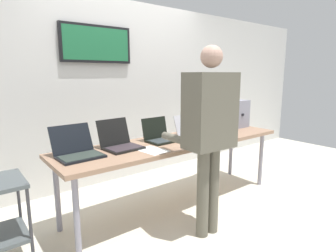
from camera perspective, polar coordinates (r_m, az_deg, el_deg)
The scene contains 11 objects.
ground at distance 3.31m, azimuth 1.81°, elevation -15.85°, with size 8.00×8.00×0.04m, color beige.
back_wall at distance 3.90m, azimuth -8.94°, elevation 7.01°, with size 8.00×0.11×2.41m.
workbench at distance 3.06m, azimuth 1.88°, elevation -3.87°, with size 2.66×0.70×0.74m.
equipment_box at distance 3.89m, azimuth 13.34°, elevation 2.50°, with size 0.33×0.29×0.37m.
laptop_station_0 at distance 2.58m, azimuth -18.12°, elevation -4.62°, with size 0.39×0.39×0.26m.
laptop_station_1 at distance 2.76m, azimuth -9.86°, elevation -3.21°, with size 0.37×0.38×0.27m.
laptop_station_2 at distance 3.00m, azimuth -1.71°, elevation -2.02°, with size 0.33×0.30×0.25m.
laptop_station_3 at distance 3.27m, azimuth 4.88°, elevation -1.05°, with size 0.34×0.32×0.23m.
laptop_station_4 at distance 3.58m, azimuth 9.39°, elevation -0.11°, with size 0.36×0.38×0.24m.
person at distance 2.44m, azimuth 8.39°, elevation 0.33°, with size 0.45×0.60×1.69m.
paper_sheet at distance 2.65m, azimuth -3.24°, elevation -4.98°, with size 0.25×0.32×0.00m.
Camera 1 is at (-1.90, -2.27, 1.46)m, focal length 29.79 mm.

